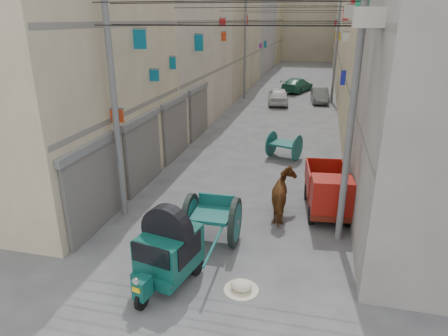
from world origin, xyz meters
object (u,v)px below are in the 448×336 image
(auto_rickshaw, at_px, (168,249))
(distant_car_green, at_px, (297,85))
(second_cart, at_px, (284,145))
(feed_sack, at_px, (241,285))
(tonga_cart, at_px, (212,219))
(mini_truck, at_px, (328,195))
(distant_car_grey, at_px, (320,95))
(horse, at_px, (284,196))
(distant_car_white, at_px, (278,96))

(auto_rickshaw, bearing_deg, distant_car_green, 99.28)
(second_cart, bearing_deg, feed_sack, -71.48)
(tonga_cart, height_order, feed_sack, tonga_cart)
(mini_truck, relative_size, distant_car_green, 0.70)
(auto_rickshaw, distance_m, mini_truck, 6.12)
(auto_rickshaw, bearing_deg, distant_car_grey, 94.01)
(distant_car_green, bearing_deg, horse, 111.72)
(second_cart, xyz_separation_m, horse, (0.61, -6.19, 0.13))
(mini_truck, relative_size, feed_sack, 5.61)
(auto_rickshaw, relative_size, distant_car_white, 0.62)
(second_cart, distance_m, distant_car_grey, 14.62)
(mini_truck, height_order, feed_sack, mini_truck)
(tonga_cart, bearing_deg, distant_car_white, 90.11)
(mini_truck, bearing_deg, distant_car_green, 89.60)
(mini_truck, bearing_deg, horse, -169.11)
(horse, xyz_separation_m, distant_car_grey, (0.84, 20.74, -0.21))
(horse, bearing_deg, second_cart, -90.89)
(auto_rickshaw, bearing_deg, feed_sack, 13.33)
(horse, relative_size, distant_car_white, 0.49)
(second_cart, bearing_deg, mini_truck, -51.86)
(second_cart, height_order, feed_sack, second_cart)
(second_cart, relative_size, feed_sack, 3.18)
(tonga_cart, height_order, second_cart, tonga_cart)
(tonga_cart, distance_m, second_cart, 8.43)
(auto_rickshaw, xyz_separation_m, second_cart, (1.90, 10.43, -0.29))
(horse, bearing_deg, distant_car_grey, -98.80)
(mini_truck, bearing_deg, auto_rickshaw, -136.61)
(tonga_cart, height_order, distant_car_green, tonga_cart)
(second_cart, bearing_deg, distant_car_grey, 102.98)
(distant_car_white, relative_size, distant_car_grey, 1.08)
(second_cart, distance_m, distant_car_green, 19.13)
(auto_rickshaw, bearing_deg, mini_truck, 61.66)
(horse, bearing_deg, feed_sack, 74.95)
(tonga_cart, xyz_separation_m, distant_car_white, (-0.41, 21.36, -0.12))
(tonga_cart, xyz_separation_m, distant_car_grey, (2.77, 22.87, -0.19))
(mini_truck, height_order, second_cart, mini_truck)
(tonga_cart, xyz_separation_m, second_cart, (1.33, 8.32, -0.10))
(auto_rickshaw, bearing_deg, distant_car_white, 101.23)
(mini_truck, bearing_deg, distant_car_white, 94.71)
(distant_car_white, bearing_deg, auto_rickshaw, 81.96)
(second_cart, bearing_deg, distant_car_green, 110.70)
(second_cart, height_order, distant_car_green, distant_car_green)
(feed_sack, bearing_deg, mini_truck, 66.09)
(distant_car_white, bearing_deg, mini_truck, 93.71)
(second_cart, relative_size, distant_car_green, 0.40)
(auto_rickshaw, xyz_separation_m, feed_sack, (1.88, 0.06, -0.82))
(feed_sack, bearing_deg, distant_car_grey, 86.62)
(distant_car_grey, relative_size, distant_car_green, 0.81)
(feed_sack, distance_m, distant_car_green, 29.51)
(tonga_cart, relative_size, horse, 1.75)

